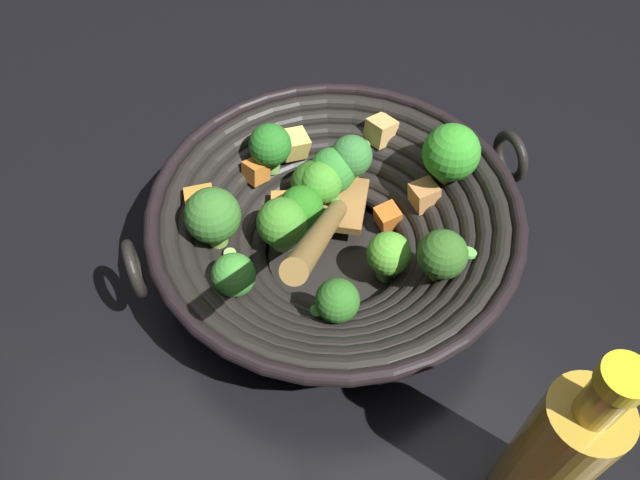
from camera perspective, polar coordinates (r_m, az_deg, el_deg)
The scene contains 3 objects.
ground_plane at distance 0.66m, azimuth 1.26°, elevation -1.82°, with size 4.00×4.00×0.00m, color black.
wok at distance 0.61m, azimuth 1.30°, elevation 1.55°, with size 0.36×0.39×0.24m.
cooking_oil_bottle at distance 0.50m, azimuth 20.67°, elevation -17.67°, with size 0.06×0.06×0.22m.
Camera 1 is at (-0.36, 0.10, 0.54)m, focal length 35.12 mm.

